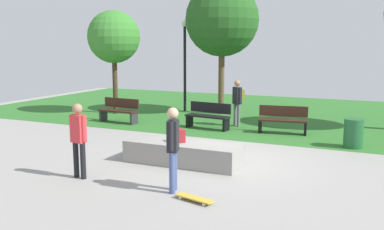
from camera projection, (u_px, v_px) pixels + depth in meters
The scene contains 15 objects.
ground_plane at pixel (221, 159), 11.07m from camera, with size 28.00×28.00×0.00m, color gray.
grass_lawn at pixel (286, 113), 18.35m from camera, with size 26.60×11.84×0.01m, color #2D6B28.
concrete_ledge at pixel (182, 153), 10.58m from camera, with size 2.90×0.92×0.54m, color gray.
backpack_on_ledge at pixel (180, 136), 10.56m from camera, with size 0.28×0.20×0.32m, color maroon.
skater_performing_trick at pixel (78, 135), 9.33m from camera, with size 0.43×0.25×1.67m.
skater_watching at pixel (173, 143), 8.44m from camera, with size 0.28×0.42×1.72m.
skateboard_by_ledge at pixel (194, 198), 8.06m from camera, with size 0.82×0.39×0.08m.
park_bench_far_left at pixel (119, 110), 16.21m from camera, with size 1.63×0.61×0.91m.
park_bench_by_oak at pixel (208, 115), 14.99m from camera, with size 1.65×0.67×0.91m.
park_bench_near_lamppost at pixel (283, 119), 14.18m from camera, with size 1.65×0.70×0.91m.
tree_tall_oak at pixel (222, 20), 17.64m from camera, with size 3.05×3.05×5.48m.
tree_broad_elm at pixel (114, 37), 17.88m from camera, with size 2.21×2.21×4.36m.
lamp_post at pixel (185, 56), 18.68m from camera, with size 0.28×0.28×3.97m.
trash_bin at pixel (353, 133), 12.22m from camera, with size 0.54×0.54×0.84m, color #1E592D.
pedestrian_with_backpack at pixel (238, 99), 15.38m from camera, with size 0.44×0.45×1.67m.
Camera 1 is at (3.68, -10.11, 2.93)m, focal length 39.95 mm.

